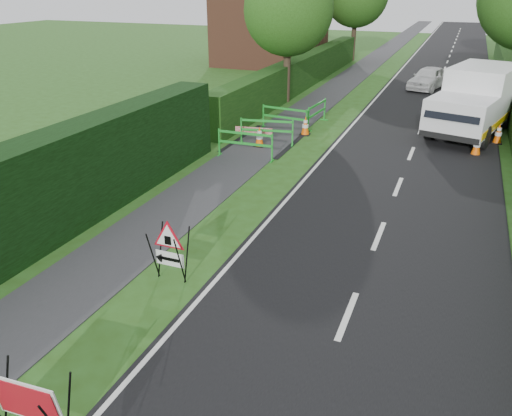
% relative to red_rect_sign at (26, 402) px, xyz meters
% --- Properties ---
extents(ground, '(120.00, 120.00, 0.00)m').
position_rel_red_rect_sign_xyz_m(ground, '(1.01, 3.29, -0.54)').
color(ground, '#294E16').
rests_on(ground, ground).
extents(road_surface, '(6.00, 90.00, 0.02)m').
position_rel_red_rect_sign_xyz_m(road_surface, '(3.51, 38.29, -0.53)').
color(road_surface, black).
rests_on(road_surface, ground).
extents(footpath, '(2.00, 90.00, 0.02)m').
position_rel_red_rect_sign_xyz_m(footpath, '(-1.99, 38.29, -0.53)').
color(footpath, '#2D2D30').
rests_on(footpath, ground).
extents(hedge_west_near, '(1.10, 18.00, 2.50)m').
position_rel_red_rect_sign_xyz_m(hedge_west_near, '(-3.99, 3.29, -0.54)').
color(hedge_west_near, black).
rests_on(hedge_west_near, ground).
extents(hedge_west_far, '(1.00, 24.00, 1.80)m').
position_rel_red_rect_sign_xyz_m(hedge_west_far, '(-3.99, 25.29, -0.54)').
color(hedge_west_far, '#14380F').
rests_on(hedge_west_far, ground).
extents(house_west, '(7.50, 7.40, 7.88)m').
position_rel_red_rect_sign_xyz_m(house_west, '(-8.99, 33.29, 2.36)').
color(house_west, brown).
rests_on(house_west, ground).
extents(tree_nw, '(4.40, 4.40, 6.70)m').
position_rel_red_rect_sign_xyz_m(tree_nw, '(-3.59, 21.29, 3.95)').
color(tree_nw, '#2D2116').
rests_on(tree_nw, ground).
extents(red_rect_sign, '(1.14, 0.74, 0.93)m').
position_rel_red_rect_sign_xyz_m(red_rect_sign, '(0.00, 0.00, 0.00)').
color(red_rect_sign, black).
rests_on(red_rect_sign, ground).
extents(triangle_sign, '(0.81, 0.81, 1.18)m').
position_rel_red_rect_sign_xyz_m(triangle_sign, '(-0.25, 4.10, 0.28)').
color(triangle_sign, black).
rests_on(triangle_sign, ground).
extents(works_van, '(3.57, 6.12, 2.63)m').
position_rel_red_rect_sign_xyz_m(works_van, '(5.44, 18.60, 0.86)').
color(works_van, silver).
rests_on(works_van, ground).
extents(traffic_cone_0, '(0.38, 0.38, 0.79)m').
position_rel_red_rect_sign_xyz_m(traffic_cone_0, '(5.69, 15.56, -0.14)').
color(traffic_cone_0, black).
rests_on(traffic_cone_0, ground).
extents(traffic_cone_1, '(0.38, 0.38, 0.79)m').
position_rel_red_rect_sign_xyz_m(traffic_cone_1, '(6.45, 17.41, -0.14)').
color(traffic_cone_1, black).
rests_on(traffic_cone_1, ground).
extents(traffic_cone_2, '(0.38, 0.38, 0.79)m').
position_rel_red_rect_sign_xyz_m(traffic_cone_2, '(5.54, 19.86, -0.14)').
color(traffic_cone_2, black).
rests_on(traffic_cone_2, ground).
extents(traffic_cone_3, '(0.38, 0.38, 0.79)m').
position_rel_red_rect_sign_xyz_m(traffic_cone_3, '(-1.98, 13.51, -0.14)').
color(traffic_cone_3, black).
rests_on(traffic_cone_3, ground).
extents(traffic_cone_4, '(0.38, 0.38, 0.79)m').
position_rel_red_rect_sign_xyz_m(traffic_cone_4, '(-0.83, 15.69, -0.14)').
color(traffic_cone_4, black).
rests_on(traffic_cone_4, ground).
extents(ped_barrier_0, '(2.07, 0.44, 1.00)m').
position_rel_red_rect_sign_xyz_m(ped_barrier_0, '(-1.92, 12.02, 0.09)').
color(ped_barrier_0, '#1B9627').
rests_on(ped_barrier_0, ground).
extents(ped_barrier_1, '(2.09, 0.75, 1.00)m').
position_rel_red_rect_sign_xyz_m(ped_barrier_1, '(-1.83, 13.89, 0.09)').
color(ped_barrier_1, '#1B9627').
rests_on(ped_barrier_1, ground).
extents(ped_barrier_2, '(2.09, 0.57, 1.00)m').
position_rel_red_rect_sign_xyz_m(ped_barrier_2, '(-1.85, 16.03, 0.09)').
color(ped_barrier_2, '#1B9627').
rests_on(ped_barrier_2, ground).
extents(ped_barrier_3, '(0.52, 2.08, 1.00)m').
position_rel_red_rect_sign_xyz_m(ped_barrier_3, '(-0.81, 17.32, 0.09)').
color(ped_barrier_3, '#1B9627').
rests_on(ped_barrier_3, ground).
extents(redwhite_plank, '(1.49, 0.23, 0.25)m').
position_rel_red_rect_sign_xyz_m(redwhite_plank, '(-2.43, 14.03, -0.54)').
color(redwhite_plank, red).
rests_on(redwhite_plank, ground).
extents(hatchback_car, '(2.36, 3.98, 1.27)m').
position_rel_red_rect_sign_xyz_m(hatchback_car, '(2.97, 27.59, 0.10)').
color(hatchback_car, silver).
rests_on(hatchback_car, ground).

